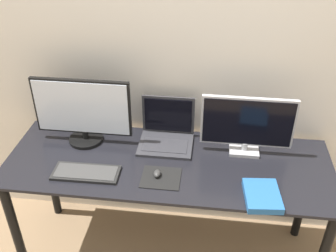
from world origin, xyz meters
name	(u,v)px	position (x,y,z in m)	size (l,w,h in m)	color
wall_back	(176,56)	(0.00, 0.72, 1.25)	(7.00, 0.05, 2.50)	silver
desk	(168,178)	(0.00, 0.33, 0.65)	(1.85, 0.66, 0.77)	black
monitor_left	(82,111)	(-0.52, 0.48, 0.97)	(0.58, 0.21, 0.41)	black
monitor_right	(247,125)	(0.43, 0.48, 0.96)	(0.52, 0.12, 0.36)	#B2B2B7
laptop	(167,132)	(-0.03, 0.53, 0.83)	(0.32, 0.26, 0.27)	#333338
keyboard	(86,173)	(-0.43, 0.17, 0.78)	(0.37, 0.16, 0.02)	black
mousepad	(161,178)	(-0.02, 0.19, 0.77)	(0.21, 0.19, 0.00)	black
mouse	(157,174)	(-0.04, 0.20, 0.79)	(0.04, 0.06, 0.03)	#333333
book	(262,196)	(0.51, 0.09, 0.79)	(0.19, 0.24, 0.04)	#235B9E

